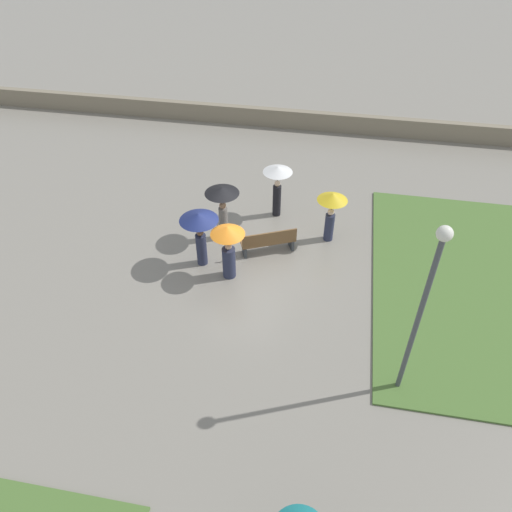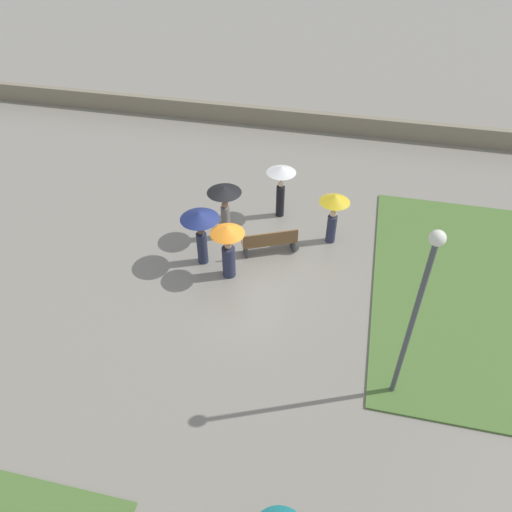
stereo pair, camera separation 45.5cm
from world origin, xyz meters
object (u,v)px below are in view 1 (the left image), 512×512
at_px(crowd_person_navy, 199,226).
at_px(crowd_person_yellow, 332,206).
at_px(lamp_post, 425,297).
at_px(park_bench, 269,241).
at_px(crowd_person_black, 222,200).
at_px(crowd_person_orange, 228,243).
at_px(crowd_person_white, 277,180).

bearing_deg(crowd_person_navy, crowd_person_yellow, -167.41).
bearing_deg(crowd_person_yellow, crowd_person_navy, -157.90).
bearing_deg(lamp_post, crowd_person_navy, -31.46).
bearing_deg(lamp_post, park_bench, -48.62).
height_order(crowd_person_yellow, crowd_person_black, crowd_person_black).
bearing_deg(crowd_person_orange, crowd_person_white, 74.39).
distance_m(park_bench, crowd_person_orange, 1.82).
bearing_deg(crowd_person_yellow, lamp_post, -73.89).
relative_size(park_bench, crowd_person_navy, 0.94).
bearing_deg(crowd_person_black, park_bench, 26.71).
bearing_deg(crowd_person_yellow, park_bench, -154.67).
bearing_deg(crowd_person_black, crowd_person_navy, -60.01).
height_order(lamp_post, crowd_person_navy, lamp_post).
bearing_deg(crowd_person_navy, park_bench, -170.61).
bearing_deg(crowd_person_navy, crowd_person_black, -119.31).
height_order(crowd_person_white, crowd_person_black, crowd_person_black).
bearing_deg(crowd_person_orange, park_bench, 51.63).
relative_size(park_bench, crowd_person_yellow, 0.99).
bearing_deg(crowd_person_black, lamp_post, 2.99).
distance_m(crowd_person_yellow, crowd_person_black, 3.49).
height_order(park_bench, crowd_person_yellow, crowd_person_yellow).
bearing_deg(crowd_person_white, crowd_person_yellow, -29.47).
xyz_separation_m(lamp_post, crowd_person_navy, (5.93, -3.63, -1.67)).
relative_size(lamp_post, crowd_person_navy, 2.59).
bearing_deg(crowd_person_orange, crowd_person_yellow, 39.22).
bearing_deg(crowd_person_yellow, crowd_person_white, 145.72).
height_order(crowd_person_white, crowd_person_orange, crowd_person_white).
distance_m(lamp_post, crowd_person_white, 7.94).
bearing_deg(crowd_person_white, crowd_person_black, -133.29).
bearing_deg(crowd_person_orange, crowd_person_navy, 156.09).
bearing_deg(crowd_person_yellow, crowd_person_orange, -145.19).
relative_size(park_bench, crowd_person_orange, 0.95).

